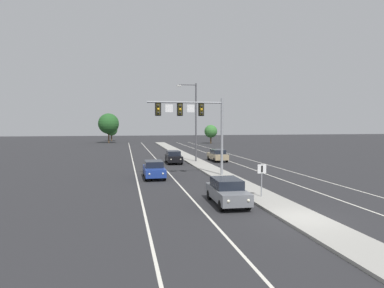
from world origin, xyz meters
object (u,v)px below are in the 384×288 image
object	(u,v)px
car_receding_tan	(218,155)
tree_far_left_c	(111,130)
car_oncoming_blue	(154,169)
car_oncoming_black	(174,157)
street_lamp_median	(194,118)
tree_far_left_b	(109,124)
car_oncoming_grey	(227,191)
median_sign_post	(262,175)
overhead_signal_mast	(196,118)
tree_far_right_a	(211,131)

from	to	relation	value
car_receding_tan	tree_far_left_c	world-z (taller)	tree_far_left_c
car_oncoming_blue	car_oncoming_black	bearing A→B (deg)	72.90
street_lamp_median	car_receding_tan	xyz separation A→B (m)	(3.34, 0.77, -4.97)
tree_far_left_b	street_lamp_median	bearing A→B (deg)	-74.98
car_oncoming_grey	car_receding_tan	world-z (taller)	same
car_oncoming_blue	tree_far_left_b	size ratio (longest dim) A/B	0.58
median_sign_post	car_receding_tan	size ratio (longest dim) A/B	0.49
overhead_signal_mast	car_oncoming_blue	world-z (taller)	overhead_signal_mast
car_oncoming_blue	tree_far_right_a	distance (m)	55.68
car_oncoming_grey	overhead_signal_mast	bearing A→B (deg)	88.21
overhead_signal_mast	median_sign_post	xyz separation A→B (m)	(2.36, -9.80, -3.90)
car_oncoming_grey	car_oncoming_blue	size ratio (longest dim) A/B	1.01
overhead_signal_mast	car_oncoming_grey	distance (m)	11.81
car_oncoming_grey	tree_far_right_a	xyz separation A→B (m)	(15.38, 63.35, 2.26)
overhead_signal_mast	tree_far_left_b	xyz separation A→B (m)	(-10.57, 59.72, -0.45)
car_oncoming_blue	car_oncoming_black	size ratio (longest dim) A/B	0.99
street_lamp_median	car_oncoming_black	world-z (taller)	street_lamp_median
car_oncoming_grey	car_receding_tan	bearing A→B (deg)	75.74
tree_far_right_a	tree_far_left_b	distance (m)	26.67
overhead_signal_mast	tree_far_right_a	bearing A→B (deg)	74.02
overhead_signal_mast	car_oncoming_black	size ratio (longest dim) A/B	1.60
car_oncoming_blue	tree_far_left_c	xyz separation A→B (m)	(-6.34, 70.27, 2.44)
street_lamp_median	tree_far_left_c	bearing A→B (deg)	102.07
car_oncoming_grey	car_oncoming_black	distance (m)	22.22
overhead_signal_mast	tree_far_left_b	bearing A→B (deg)	100.03
overhead_signal_mast	median_sign_post	bearing A→B (deg)	-76.44
median_sign_post	tree_far_left_c	bearing A→B (deg)	98.93
car_receding_tan	tree_far_left_c	bearing A→B (deg)	105.35
street_lamp_median	car_oncoming_black	bearing A→B (deg)	-170.20
median_sign_post	tree_far_left_c	world-z (taller)	tree_far_left_c
median_sign_post	street_lamp_median	world-z (taller)	street_lamp_median
overhead_signal_mast	tree_far_left_b	size ratio (longest dim) A/B	0.93
median_sign_post	tree_far_right_a	xyz separation A→B (m)	(12.67, 62.31, 1.49)
street_lamp_median	car_oncoming_blue	xyz separation A→B (m)	(-6.20, -11.65, -4.97)
street_lamp_median	tree_far_left_b	world-z (taller)	street_lamp_median
median_sign_post	car_oncoming_grey	world-z (taller)	median_sign_post
median_sign_post	car_oncoming_grey	distance (m)	3.00
street_lamp_median	tree_far_right_a	size ratio (longest dim) A/B	2.12
car_oncoming_grey	median_sign_post	bearing A→B (deg)	21.20
street_lamp_median	car_oncoming_grey	bearing A→B (deg)	-96.59
overhead_signal_mast	car_oncoming_blue	size ratio (longest dim) A/B	1.61
tree_far_left_c	car_oncoming_blue	bearing A→B (deg)	-84.85
median_sign_post	tree_far_left_b	world-z (taller)	tree_far_left_b
street_lamp_median	tree_far_left_b	size ratio (longest dim) A/B	1.29
overhead_signal_mast	tree_far_left_c	size ratio (longest dim) A/B	1.44
tree_far_left_c	car_receding_tan	bearing A→B (deg)	-74.65
car_oncoming_grey	car_receding_tan	xyz separation A→B (m)	(5.96, 23.46, 0.00)
overhead_signal_mast	tree_far_left_c	xyz separation A→B (m)	(-10.25, 70.47, -2.23)
car_oncoming_black	tree_far_left_c	xyz separation A→B (m)	(-9.77, 59.09, 2.44)
car_oncoming_grey	tree_far_left_c	distance (m)	81.95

